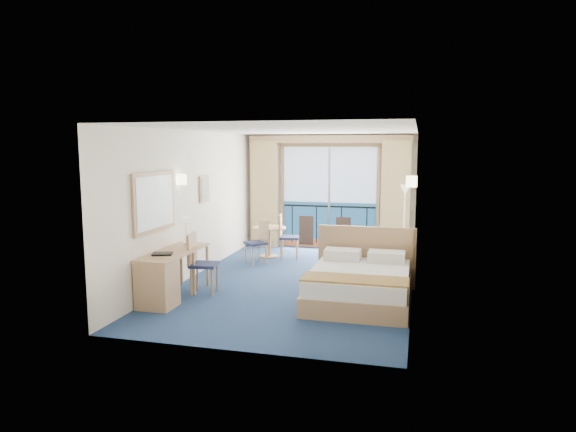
% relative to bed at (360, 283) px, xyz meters
% --- Properties ---
extents(floor, '(6.50, 6.50, 0.00)m').
position_rel_bed_xyz_m(floor, '(-1.21, 0.92, -0.29)').
color(floor, navy).
rests_on(floor, ground).
extents(room_walls, '(4.04, 6.54, 2.72)m').
position_rel_bed_xyz_m(room_walls, '(-1.21, 0.92, 1.48)').
color(room_walls, white).
rests_on(room_walls, ground).
extents(balcony_door, '(2.36, 0.03, 2.52)m').
position_rel_bed_xyz_m(balcony_door, '(-1.22, 4.14, 0.85)').
color(balcony_door, navy).
rests_on(balcony_door, room_walls).
extents(curtain_left, '(0.65, 0.22, 2.55)m').
position_rel_bed_xyz_m(curtain_left, '(-2.76, 3.99, 0.98)').
color(curtain_left, tan).
rests_on(curtain_left, room_walls).
extents(curtain_right, '(0.65, 0.22, 2.55)m').
position_rel_bed_xyz_m(curtain_right, '(0.34, 3.99, 0.98)').
color(curtain_right, tan).
rests_on(curtain_right, room_walls).
extents(pelmet, '(3.80, 0.25, 0.18)m').
position_rel_bed_xyz_m(pelmet, '(-1.21, 4.02, 2.29)').
color(pelmet, '#A38858').
rests_on(pelmet, room_walls).
extents(mirror, '(0.05, 1.25, 0.95)m').
position_rel_bed_xyz_m(mirror, '(-3.19, -0.58, 1.26)').
color(mirror, '#A38858').
rests_on(mirror, room_walls).
extents(wall_print, '(0.04, 0.42, 0.52)m').
position_rel_bed_xyz_m(wall_print, '(-3.19, 1.37, 1.31)').
color(wall_print, '#A38858').
rests_on(wall_print, room_walls).
extents(sconce_left, '(0.18, 0.18, 0.18)m').
position_rel_bed_xyz_m(sconce_left, '(-3.15, 0.32, 1.56)').
color(sconce_left, '#FCE1B0').
rests_on(sconce_left, room_walls).
extents(sconce_right, '(0.18, 0.18, 0.18)m').
position_rel_bed_xyz_m(sconce_right, '(0.73, 0.77, 1.56)').
color(sconce_right, '#FCE1B0').
rests_on(sconce_right, room_walls).
extents(bed, '(1.68, 1.99, 1.05)m').
position_rel_bed_xyz_m(bed, '(0.00, 0.00, 0.00)').
color(bed, '#A38858').
rests_on(bed, ground).
extents(nightstand, '(0.40, 0.38, 0.53)m').
position_rel_bed_xyz_m(nightstand, '(0.57, 1.46, -0.03)').
color(nightstand, tan).
rests_on(nightstand, ground).
extents(phone, '(0.20, 0.16, 0.08)m').
position_rel_bed_xyz_m(phone, '(0.54, 1.48, 0.27)').
color(phone, beige).
rests_on(phone, nightstand).
extents(armchair, '(0.82, 0.84, 0.68)m').
position_rel_bed_xyz_m(armchair, '(0.43, 2.56, 0.04)').
color(armchair, '#424550').
rests_on(armchair, ground).
extents(floor_lamp, '(0.22, 0.22, 1.62)m').
position_rel_bed_xyz_m(floor_lamp, '(0.57, 3.08, 0.93)').
color(floor_lamp, silver).
rests_on(floor_lamp, ground).
extents(desk, '(0.56, 1.62, 0.76)m').
position_rel_bed_xyz_m(desk, '(-2.93, -0.93, 0.12)').
color(desk, '#A38858').
rests_on(desk, ground).
extents(desk_chair, '(0.49, 0.48, 1.00)m').
position_rel_bed_xyz_m(desk_chair, '(-2.64, -0.17, 0.27)').
color(desk_chair, '#21284D').
rests_on(desk_chair, ground).
extents(folder, '(0.35, 0.31, 0.03)m').
position_rel_bed_xyz_m(folder, '(-2.96, -0.79, 0.48)').
color(folder, black).
rests_on(folder, desk).
extents(desk_lamp, '(0.12, 0.12, 0.45)m').
position_rel_bed_xyz_m(desk_lamp, '(-2.96, 0.05, 0.80)').
color(desk_lamp, silver).
rests_on(desk_lamp, desk).
extents(round_table, '(0.74, 0.74, 0.66)m').
position_rel_bed_xyz_m(round_table, '(-2.31, 2.81, 0.21)').
color(round_table, '#A38858').
rests_on(round_table, ground).
extents(table_chair_a, '(0.49, 0.48, 0.96)m').
position_rel_bed_xyz_m(table_chair_a, '(-1.93, 2.77, 0.24)').
color(table_chair_a, '#21284D').
rests_on(table_chair_a, ground).
extents(table_chair_b, '(0.56, 0.56, 0.91)m').
position_rel_bed_xyz_m(table_chair_b, '(-2.33, 2.14, 0.22)').
color(table_chair_b, '#21284D').
rests_on(table_chair_b, ground).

